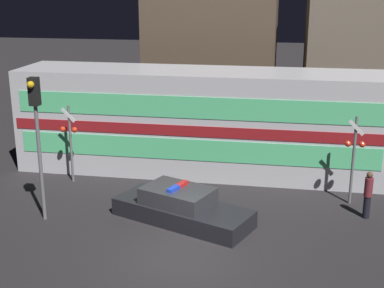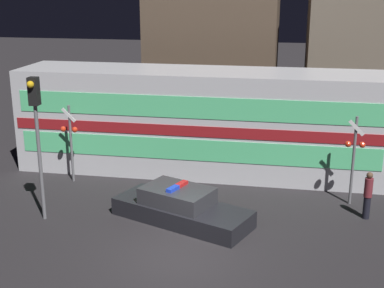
{
  "view_description": "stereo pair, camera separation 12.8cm",
  "coord_description": "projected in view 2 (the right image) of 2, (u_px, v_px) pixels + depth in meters",
  "views": [
    {
      "loc": [
        2.76,
        -13.85,
        7.66
      ],
      "look_at": [
        -0.57,
        4.91,
        1.92
      ],
      "focal_mm": 50.0,
      "sensor_mm": 36.0,
      "label": 1
    },
    {
      "loc": [
        2.89,
        -13.82,
        7.66
      ],
      "look_at": [
        -0.57,
        4.91,
        1.92
      ],
      "focal_mm": 50.0,
      "sensor_mm": 36.0,
      "label": 2
    }
  ],
  "objects": [
    {
      "name": "crossing_signal_far",
      "position": [
        70.0,
        137.0,
        21.03
      ],
      "size": [
        0.7,
        0.28,
        3.13
      ],
      "color": "slate",
      "rests_on": "ground_plane"
    },
    {
      "name": "ground_plane",
      "position": [
        181.0,
        255.0,
        15.73
      ],
      "size": [
        120.0,
        120.0,
        0.0
      ],
      "primitive_type": "plane",
      "color": "#262326"
    },
    {
      "name": "crossing_signal_near",
      "position": [
        354.0,
        154.0,
        18.78
      ],
      "size": [
        0.7,
        0.28,
        3.25
      ],
      "color": "slate",
      "rests_on": "ground_plane"
    },
    {
      "name": "building_left",
      "position": [
        214.0,
        37.0,
        28.67
      ],
      "size": [
        6.71,
        5.21,
        9.8
      ],
      "color": "brown",
      "rests_on": "ground_plane"
    },
    {
      "name": "traffic_light_corner",
      "position": [
        36.0,
        120.0,
        17.15
      ],
      "size": [
        0.3,
        0.46,
        4.84
      ],
      "color": "slate",
      "rests_on": "ground_plane"
    },
    {
      "name": "pedestrian",
      "position": [
        368.0,
        195.0,
        17.93
      ],
      "size": [
        0.28,
        0.28,
        1.66
      ],
      "color": "black",
      "rests_on": "ground_plane"
    },
    {
      "name": "police_car",
      "position": [
        181.0,
        208.0,
        17.87
      ],
      "size": [
        5.01,
        3.38,
        1.26
      ],
      "rotation": [
        0.0,
        0.0,
        -0.39
      ],
      "color": "black",
      "rests_on": "ground_plane"
    },
    {
      "name": "train",
      "position": [
        200.0,
        121.0,
        22.29
      ],
      "size": [
        15.09,
        3.15,
        4.27
      ],
      "color": "silver",
      "rests_on": "ground_plane"
    }
  ]
}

